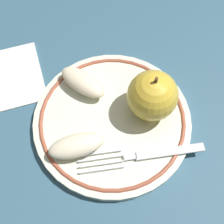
% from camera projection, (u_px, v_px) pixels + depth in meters
% --- Properties ---
extents(ground_plane, '(2.00, 2.00, 0.00)m').
position_uv_depth(ground_plane, '(109.00, 125.00, 0.48)').
color(ground_plane, '#345A70').
extents(plate, '(0.24, 0.24, 0.02)m').
position_uv_depth(plate, '(112.00, 120.00, 0.47)').
color(plate, silver).
rests_on(plate, ground_plane).
extents(apple_red_whole, '(0.07, 0.07, 0.08)m').
position_uv_depth(apple_red_whole, '(152.00, 96.00, 0.44)').
color(apple_red_whole, gold).
rests_on(apple_red_whole, plate).
extents(apple_slice_front, '(0.08, 0.05, 0.03)m').
position_uv_depth(apple_slice_front, '(76.00, 146.00, 0.43)').
color(apple_slice_front, '#F4E4C3').
rests_on(apple_slice_front, plate).
extents(apple_slice_back, '(0.07, 0.09, 0.03)m').
position_uv_depth(apple_slice_back, '(83.00, 82.00, 0.47)').
color(apple_slice_back, '#F5E2BE').
rests_on(apple_slice_back, plate).
extents(fork, '(0.17, 0.08, 0.00)m').
position_uv_depth(fork, '(146.00, 155.00, 0.43)').
color(fork, silver).
rests_on(fork, plate).
extents(napkin_folded, '(0.13, 0.14, 0.01)m').
position_uv_depth(napkin_folded, '(6.00, 78.00, 0.51)').
color(napkin_folded, white).
rests_on(napkin_folded, ground_plane).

